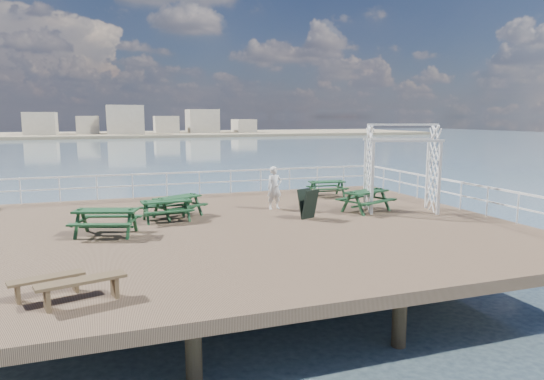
{
  "coord_description": "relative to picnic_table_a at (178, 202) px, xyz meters",
  "views": [
    {
      "loc": [
        -4.06,
        -14.99,
        3.54
      ],
      "look_at": [
        1.23,
        0.26,
        1.1
      ],
      "focal_mm": 32.0,
      "sensor_mm": 36.0,
      "label": 1
    }
  ],
  "objects": [
    {
      "name": "railing",
      "position": [
        1.6,
        0.36,
        0.35
      ],
      "size": [
        17.77,
        13.76,
        1.1
      ],
      "color": "silver",
      "rests_on": "ground"
    },
    {
      "name": "picnic_table_c",
      "position": [
        7.03,
        2.39,
        -0.04
      ],
      "size": [
        1.65,
        1.37,
        0.77
      ],
      "rotation": [
        0.0,
        0.0,
        -0.06
      ],
      "color": "#14381D",
      "rests_on": "ground"
    },
    {
      "name": "flat_bench_near",
      "position": [
        -2.93,
        -7.62,
        -0.17
      ],
      "size": [
        1.7,
        0.8,
        0.48
      ],
      "rotation": [
        0.0,
        0.0,
        0.26
      ],
      "color": "brown",
      "rests_on": "ground"
    },
    {
      "name": "sea_backdrop",
      "position": [
        14.21,
        131.86,
        -1.03
      ],
      "size": [
        300.0,
        300.0,
        9.2
      ],
      "color": "#3B4F63",
      "rests_on": "ground"
    },
    {
      "name": "flat_bench_far",
      "position": [
        -3.6,
        -7.02,
        -0.22
      ],
      "size": [
        1.45,
        0.73,
        0.41
      ],
      "rotation": [
        0.0,
        0.0,
        0.29
      ],
      "color": "brown",
      "rests_on": "ground"
    },
    {
      "name": "trellis_arbor",
      "position": [
        8.12,
        -1.72,
        0.94
      ],
      "size": [
        2.97,
        2.2,
        3.3
      ],
      "rotation": [
        0.0,
        0.0,
        -0.33
      ],
      "color": "silver",
      "rests_on": "ground"
    },
    {
      "name": "picnic_table_e",
      "position": [
        6.87,
        -1.35,
        0.04
      ],
      "size": [
        2.24,
        2.04,
        0.89
      ],
      "rotation": [
        0.0,
        0.0,
        0.37
      ],
      "color": "#14381D",
      "rests_on": "ground"
    },
    {
      "name": "picnic_table_d",
      "position": [
        -2.44,
        -2.09,
        0.04
      ],
      "size": [
        2.2,
        1.98,
        0.89
      ],
      "rotation": [
        0.0,
        0.0,
        -0.32
      ],
      "color": "#14381D",
      "rests_on": "ground"
    },
    {
      "name": "sandwich_board",
      "position": [
        4.28,
        -1.83,
        -0.01
      ],
      "size": [
        0.78,
        0.7,
        1.06
      ],
      "rotation": [
        0.0,
        0.0,
        0.43
      ],
      "color": "black",
      "rests_on": "ground"
    },
    {
      "name": "person",
      "position": [
        3.76,
        0.23,
        0.3
      ],
      "size": [
        0.64,
        0.45,
        1.66
      ],
      "primitive_type": "imported",
      "rotation": [
        0.0,
        0.0,
        0.09
      ],
      "color": "silver",
      "rests_on": "ground"
    },
    {
      "name": "picnic_table_a",
      "position": [
        0.0,
        0.0,
        0.0
      ],
      "size": [
        2.14,
        2.01,
        0.83
      ],
      "rotation": [
        0.0,
        0.0,
        0.5
      ],
      "color": "#14381D",
      "rests_on": "ground"
    },
    {
      "name": "picnic_table_b",
      "position": [
        -0.47,
        -0.56,
        -0.01
      ],
      "size": [
        1.76,
        1.46,
        0.81
      ],
      "rotation": [
        0.0,
        0.0,
        0.08
      ],
      "color": "#14381D",
      "rests_on": "ground"
    },
    {
      "name": "ground",
      "position": [
        1.67,
        -2.21,
        -0.68
      ],
      "size": [
        18.0,
        14.0,
        0.3
      ],
      "primitive_type": "cube",
      "color": "brown",
      "rests_on": "ground"
    }
  ]
}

